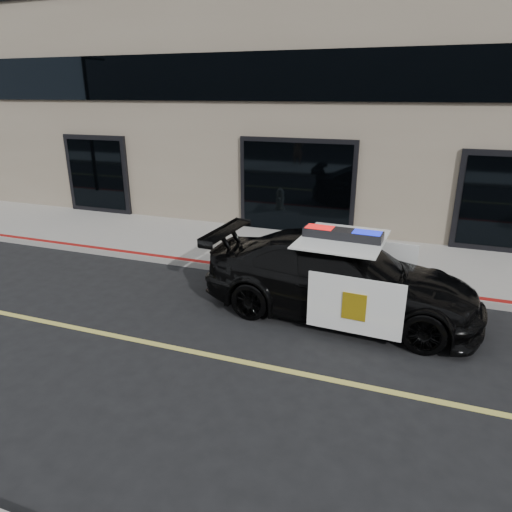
% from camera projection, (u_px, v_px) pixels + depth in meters
% --- Properties ---
extents(ground, '(120.00, 120.00, 0.00)m').
position_uv_depth(ground, '(241.00, 362.00, 7.34)').
color(ground, black).
rests_on(ground, ground).
extents(sidewalk_n, '(60.00, 3.50, 0.15)m').
position_uv_depth(sidewalk_n, '(315.00, 254.00, 11.96)').
color(sidewalk_n, gray).
rests_on(sidewalk_n, ground).
extents(building_n, '(60.00, 7.00, 12.00)m').
position_uv_depth(building_n, '(360.00, 29.00, 14.60)').
color(building_n, '#756856').
rests_on(building_n, ground).
extents(police_car, '(2.73, 5.45, 1.71)m').
position_uv_depth(police_car, '(340.00, 277.00, 8.71)').
color(police_car, black).
rests_on(police_car, ground).
extents(fire_hydrant, '(0.35, 0.49, 0.78)m').
position_uv_depth(fire_hydrant, '(223.00, 240.00, 11.71)').
color(fire_hydrant, silver).
rests_on(fire_hydrant, sidewalk_n).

